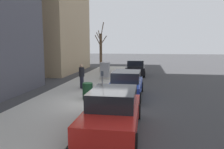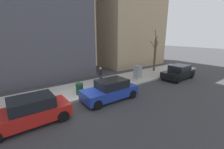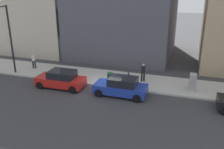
% 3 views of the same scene
% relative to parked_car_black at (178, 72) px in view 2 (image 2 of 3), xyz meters
% --- Properties ---
extents(ground_plane, '(120.00, 120.00, 0.00)m').
position_rel_parked_car_black_xyz_m(ground_plane, '(1.12, 11.13, -0.74)').
color(ground_plane, '#38383A').
extents(sidewalk, '(4.00, 36.00, 0.15)m').
position_rel_parked_car_black_xyz_m(sidewalk, '(3.12, 11.13, -0.66)').
color(sidewalk, '#B2AFA8').
rests_on(sidewalk, ground).
extents(parked_car_black, '(2.02, 4.25, 1.52)m').
position_rel_parked_car_black_xyz_m(parked_car_black, '(0.00, 0.00, 0.00)').
color(parked_car_black, black).
rests_on(parked_car_black, ground).
extents(parked_car_blue, '(1.98, 4.23, 1.52)m').
position_rel_parked_car_black_xyz_m(parked_car_blue, '(0.06, 9.35, 0.00)').
color(parked_car_blue, '#1E389E').
rests_on(parked_car_blue, ground).
extents(parked_car_red, '(1.94, 4.21, 1.52)m').
position_rel_parked_car_black_xyz_m(parked_car_red, '(0.03, 14.75, 0.00)').
color(parked_car_red, red).
rests_on(parked_car_red, ground).
extents(parking_meter, '(0.14, 0.10, 1.35)m').
position_rel_parked_car_black_xyz_m(parking_meter, '(1.57, 9.15, 0.24)').
color(parking_meter, slate).
rests_on(parking_meter, sidewalk).
extents(utility_box, '(0.83, 0.61, 1.43)m').
position_rel_parked_car_black_xyz_m(utility_box, '(2.42, 3.93, 0.11)').
color(utility_box, '#A8A399').
rests_on(utility_box, sidewalk).
extents(bare_tree, '(1.44, 1.79, 5.19)m').
position_rel_parked_car_black_xyz_m(bare_tree, '(3.73, -0.53, 1.67)').
color(bare_tree, brown).
rests_on(bare_tree, sidewalk).
extents(trash_bin, '(0.56, 0.56, 0.90)m').
position_rel_parked_car_black_xyz_m(trash_bin, '(2.02, 10.92, -0.14)').
color(trash_bin, '#14381E').
rests_on(trash_bin, sidewalk).
extents(pedestrian_near_meter, '(0.36, 0.36, 1.66)m').
position_rel_parked_car_black_xyz_m(pedestrian_near_meter, '(3.19, 8.20, 0.35)').
color(pedestrian_near_meter, '#1E1E2D').
rests_on(pedestrian_near_meter, sidewalk).
extents(office_tower_left, '(10.22, 10.22, 16.74)m').
position_rel_parked_car_black_xyz_m(office_tower_left, '(11.73, -1.78, 7.64)').
color(office_tower_left, tan).
rests_on(office_tower_left, ground).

